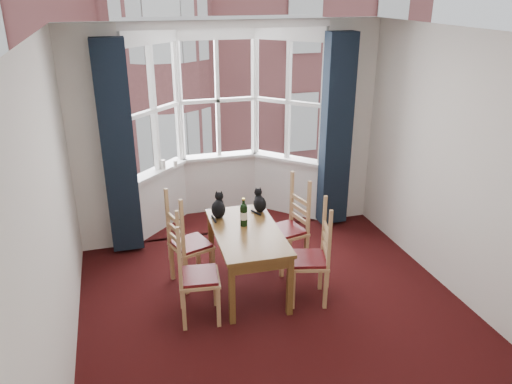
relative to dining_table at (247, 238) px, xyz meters
name	(u,v)px	position (x,y,z in m)	size (l,w,h in m)	color
floor	(285,327)	(0.17, -0.81, -0.62)	(4.50, 4.50, 0.00)	black
ceiling	(293,36)	(0.17, -0.81, 2.18)	(4.50, 4.50, 0.00)	white
wall_left	(51,227)	(-1.83, -0.81, 0.78)	(4.50, 4.50, 0.00)	silver
wall_right	(477,177)	(2.17, -0.81, 0.78)	(4.50, 4.50, 0.00)	silver
wall_near	(440,371)	(0.17, -3.06, 0.78)	(4.00, 4.00, 0.00)	silver
wall_back_pier_left	(98,144)	(-1.48, 1.44, 0.78)	(0.70, 0.12, 2.80)	silver
wall_back_pier_right	(346,124)	(1.82, 1.44, 0.78)	(0.70, 0.12, 2.80)	silver
bay_window	(222,124)	(0.17, 1.94, 0.78)	(2.76, 0.94, 2.80)	white
curtain_left	(118,150)	(-1.25, 1.26, 0.73)	(0.38, 0.22, 2.60)	black
curtain_right	(336,132)	(1.59, 1.26, 0.73)	(0.38, 0.22, 2.60)	black
dining_table	(247,238)	(0.00, 0.00, 0.00)	(0.74, 1.33, 0.72)	brown
chair_left_near	(190,278)	(-0.70, -0.41, -0.15)	(0.45, 0.46, 0.92)	tan
chair_left_far	(184,248)	(-0.66, 0.25, -0.15)	(0.51, 0.52, 0.92)	tan
chair_right_near	(317,260)	(0.65, -0.43, -0.15)	(0.49, 0.51, 0.92)	tan
chair_right_far	(293,230)	(0.66, 0.32, -0.15)	(0.48, 0.50, 0.92)	tan
cat_left	(218,208)	(-0.22, 0.41, 0.21)	(0.22, 0.26, 0.31)	black
cat_right	(260,203)	(0.28, 0.44, 0.20)	(0.15, 0.21, 0.28)	black
wine_bottle	(244,214)	(0.00, 0.12, 0.24)	(0.08, 0.08, 0.33)	black
candle_tall	(163,165)	(-0.68, 1.79, 0.31)	(0.06, 0.06, 0.13)	white
candle_short	(175,164)	(-0.52, 1.82, 0.30)	(0.06, 0.06, 0.10)	white
street	(136,123)	(0.17, 31.44, -6.62)	(80.00, 80.00, 0.00)	#333335
tenement_building	(149,36)	(0.17, 13.20, 0.98)	(18.40, 7.80, 15.20)	#8F4B4A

